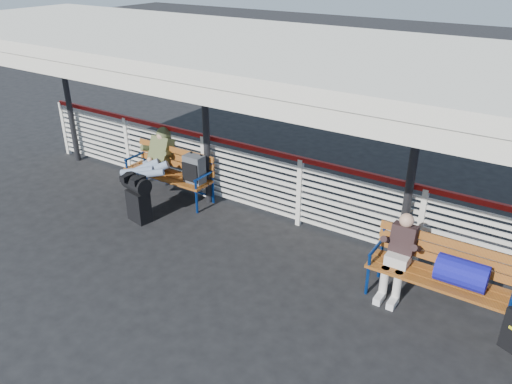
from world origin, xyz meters
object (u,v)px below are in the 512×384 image
Objects in this scene: bench_left at (179,169)px; traveler_man at (150,165)px; bench_right at (452,271)px; luggage_stack at (138,196)px; companion_person at (399,255)px.

traveler_man is (-0.39, -0.34, 0.10)m from bench_left.
traveler_man reaches higher than bench_left.
luggage_stack is at bearing -174.78° from bench_right.
bench_left is 1.57× the size of companion_person.
bench_right is at bearing 15.98° from luggage_stack.
traveler_man is (-5.37, 0.23, 0.11)m from bench_right.
traveler_man is 1.43× the size of companion_person.
luggage_stack is 5.05m from bench_right.
companion_person is at bearing -2.82° from traveler_man.
luggage_stack is 0.47× the size of bench_right.
luggage_stack is 0.73× the size of companion_person.
bench_left is at bearing 41.11° from traveler_man.
bench_left is 4.34m from companion_person.
traveler_man reaches higher than companion_person.
luggage_stack is 1.04m from bench_left.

